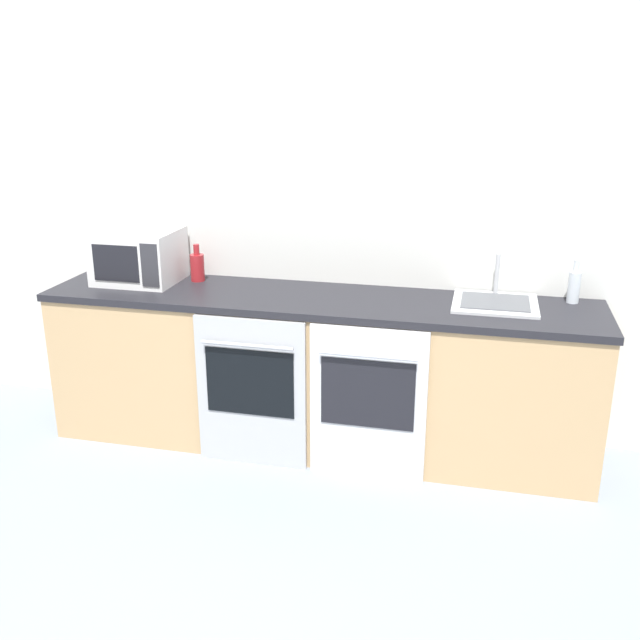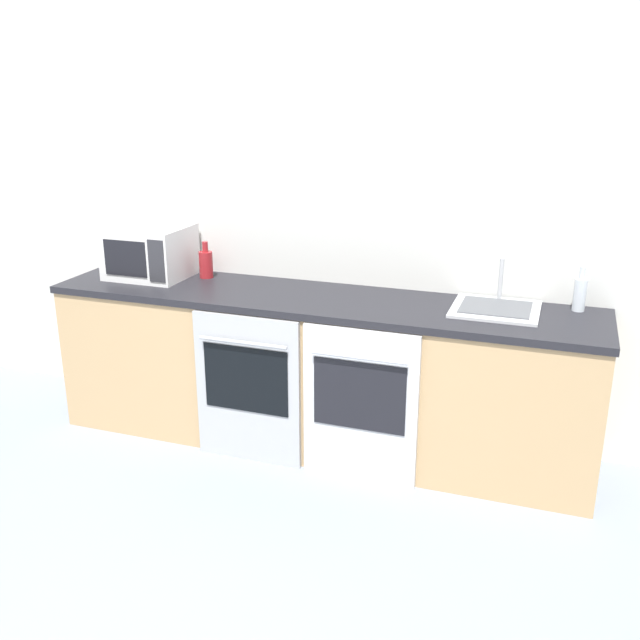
# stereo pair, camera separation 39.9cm
# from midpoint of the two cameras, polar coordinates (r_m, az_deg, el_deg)

# --- Properties ---
(wall_back) EXTENTS (10.00, 0.06, 2.60)m
(wall_back) POSITION_cam_midpoint_polar(r_m,az_deg,el_deg) (4.17, -1.85, 8.44)
(wall_back) COLOR silver
(wall_back) RESTS_ON ground_plane
(counter_back) EXTENTS (3.10, 0.64, 0.90)m
(counter_back) POSITION_cam_midpoint_polar(r_m,az_deg,el_deg) (4.10, -2.96, -4.18)
(counter_back) COLOR tan
(counter_back) RESTS_ON ground_plane
(oven_left) EXTENTS (0.62, 0.06, 0.85)m
(oven_left) POSITION_cam_midpoint_polar(r_m,az_deg,el_deg) (3.91, -8.47, -5.76)
(oven_left) COLOR #A8AAAF
(oven_left) RESTS_ON ground_plane
(oven_right) EXTENTS (0.62, 0.06, 0.85)m
(oven_right) POSITION_cam_midpoint_polar(r_m,az_deg,el_deg) (3.74, 0.78, -6.76)
(oven_right) COLOR silver
(oven_right) RESTS_ON ground_plane
(microwave) EXTENTS (0.47, 0.40, 0.31)m
(microwave) POSITION_cam_midpoint_polar(r_m,az_deg,el_deg) (4.41, -16.85, 4.90)
(microwave) COLOR silver
(microwave) RESTS_ON counter_back
(bottle_red) EXTENTS (0.08, 0.08, 0.22)m
(bottle_red) POSITION_cam_midpoint_polar(r_m,az_deg,el_deg) (4.35, -12.40, 4.16)
(bottle_red) COLOR maroon
(bottle_red) RESTS_ON counter_back
(bottle_clear) EXTENTS (0.06, 0.06, 0.24)m
(bottle_clear) POSITION_cam_midpoint_polar(r_m,az_deg,el_deg) (3.99, 17.01, 2.58)
(bottle_clear) COLOR silver
(bottle_clear) RESTS_ON counter_back
(sink) EXTENTS (0.45, 0.42, 0.24)m
(sink) POSITION_cam_midpoint_polar(r_m,az_deg,el_deg) (3.87, 11.01, 1.37)
(sink) COLOR #B7BABF
(sink) RESTS_ON counter_back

